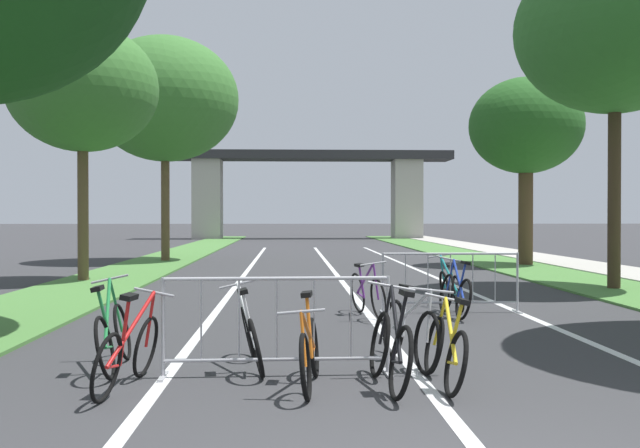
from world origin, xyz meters
TOP-DOWN VIEW (x-y plane):
  - grass_verge_left at (-6.07, 24.45)m, footprint 2.53×59.75m
  - grass_verge_right at (6.07, 24.45)m, footprint 2.53×59.75m
  - sidewalk_path_right at (8.44, 24.45)m, footprint 2.21×59.75m
  - lane_stripe_center at (0.00, 17.28)m, footprint 0.14×34.57m
  - lane_stripe_right_lane at (2.64, 17.28)m, footprint 0.14×34.57m
  - lane_stripe_left_lane at (-2.64, 17.28)m, footprint 0.14×34.57m
  - overpass_bridge at (0.00, 49.38)m, footprint 21.03×3.05m
  - tree_left_oak_mid at (-6.62, 14.85)m, footprint 3.82×3.82m
  - tree_left_maple_mid at (-5.91, 22.96)m, footprint 5.37×5.37m
  - tree_right_pine_far at (6.01, 12.27)m, footprint 4.48×4.48m
  - tree_right_pine_near at (6.61, 20.26)m, footprint 3.81×3.81m
  - crowd_barrier_nearest at (-1.49, 3.74)m, footprint 2.43×0.51m
  - crowd_barrier_second at (1.45, 8.61)m, footprint 2.42×0.46m
  - bicycle_purple_0 at (-0.06, 8.16)m, footprint 0.51×1.77m
  - bicycle_orange_1 at (-1.16, 3.21)m, footprint 0.46×1.61m
  - bicycle_silver_2 at (0.01, 4.29)m, footprint 0.65×1.74m
  - bicycle_green_3 at (-3.28, 4.13)m, footprint 0.51×1.73m
  - bicycle_yellow_4 at (0.19, 3.25)m, footprint 0.45×1.62m
  - bicycle_black_5 at (-0.37, 3.17)m, footprint 0.51×1.68m
  - bicycle_teal_6 at (1.56, 9.08)m, footprint 0.52×1.67m
  - bicycle_white_7 at (-1.78, 4.16)m, footprint 0.61×1.72m
  - bicycle_red_8 at (-2.91, 3.21)m, footprint 0.58×1.71m
  - bicycle_blue_9 at (1.42, 8.15)m, footprint 0.55×1.66m

SIDE VIEW (x-z plane):
  - lane_stripe_center at x=0.00m, z-range 0.00..0.01m
  - lane_stripe_right_lane at x=2.64m, z-range 0.00..0.01m
  - lane_stripe_left_lane at x=-2.64m, z-range 0.00..0.01m
  - grass_verge_left at x=-6.07m, z-range 0.00..0.05m
  - grass_verge_right at x=6.07m, z-range 0.00..0.05m
  - sidewalk_path_right at x=8.44m, z-range 0.00..0.08m
  - bicycle_orange_1 at x=-1.16m, z-range -0.11..0.81m
  - bicycle_yellow_4 at x=0.19m, z-range -0.10..0.80m
  - bicycle_white_7 at x=-1.78m, z-range -0.11..0.83m
  - bicycle_teal_6 at x=1.56m, z-range -0.13..0.87m
  - bicycle_red_8 at x=-2.91m, z-range -0.11..0.86m
  - bicycle_silver_2 at x=0.01m, z-range -0.09..0.84m
  - bicycle_blue_9 at x=1.42m, z-range -0.11..0.88m
  - bicycle_green_3 at x=-3.28m, z-range -0.12..0.89m
  - bicycle_black_5 at x=-0.37m, z-range -0.12..0.89m
  - bicycle_purple_0 at x=-0.06m, z-range -0.09..0.87m
  - crowd_barrier_nearest at x=-1.49m, z-range 0.00..1.05m
  - crowd_barrier_second at x=1.45m, z-range 0.00..1.05m
  - overpass_bridge at x=0.00m, z-range 1.02..7.44m
  - tree_right_pine_near at x=6.61m, z-range 1.51..7.86m
  - tree_left_oak_mid at x=-6.62m, z-range 1.64..8.21m
  - tree_right_pine_far at x=6.01m, z-range 1.99..9.82m
  - tree_left_maple_mid at x=-5.91m, z-range 1.83..10.08m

